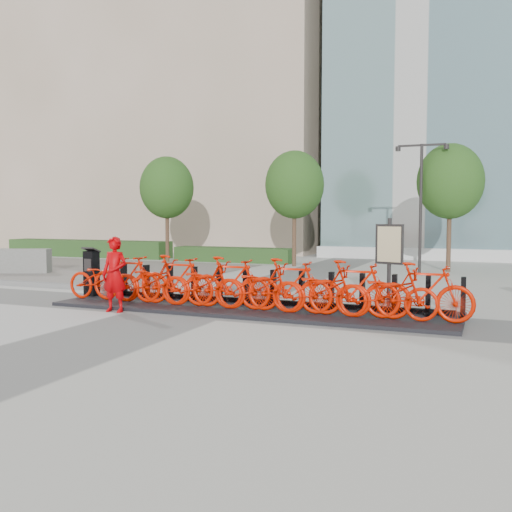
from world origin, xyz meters
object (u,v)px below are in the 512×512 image
at_px(bike_0, 103,279).
at_px(jersey_barrier, 18,261).
at_px(worker_red, 115,274).
at_px(kiosk, 91,272).
at_px(map_sign, 389,248).

relative_size(bike_0, jersey_barrier, 0.85).
bearing_deg(worker_red, bike_0, 136.26).
height_order(kiosk, worker_red, worker_red).
bearing_deg(map_sign, jersey_barrier, -174.38).
distance_m(bike_0, jersey_barrier, 9.44).
bearing_deg(bike_0, worker_red, -132.43).
bearing_deg(bike_0, kiosk, 54.99).
height_order(bike_0, map_sign, map_sign).
height_order(kiosk, map_sign, map_sign).
bearing_deg(map_sign, worker_red, -133.50).
bearing_deg(kiosk, bike_0, -31.72).
bearing_deg(map_sign, kiosk, -150.85).
height_order(worker_red, map_sign, map_sign).
distance_m(worker_red, map_sign, 6.64).
distance_m(kiosk, worker_red, 2.50).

